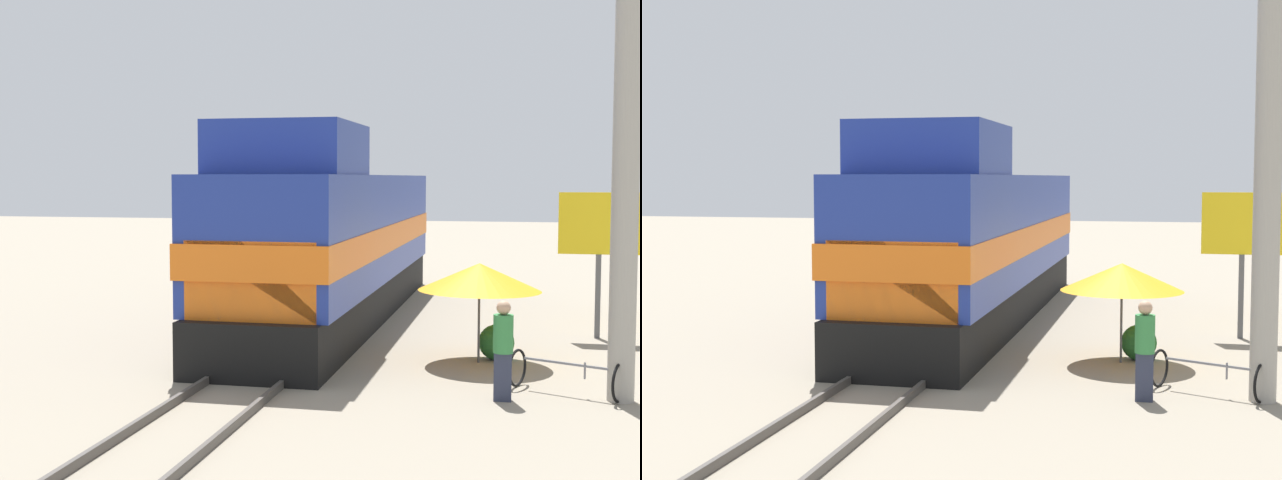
% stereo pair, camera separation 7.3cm
% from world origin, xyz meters
% --- Properties ---
extents(ground_plane, '(120.00, 120.00, 0.00)m').
position_xyz_m(ground_plane, '(0.00, 0.00, 0.00)').
color(ground_plane, gray).
extents(rail_near, '(0.08, 30.21, 0.15)m').
position_xyz_m(rail_near, '(-0.72, 0.00, 0.07)').
color(rail_near, '#4C4742').
rests_on(rail_near, ground_plane).
extents(rail_far, '(0.08, 30.21, 0.15)m').
position_xyz_m(rail_far, '(0.72, 0.00, 0.07)').
color(rail_far, '#4C4742').
rests_on(rail_far, ground_plane).
extents(locomotive, '(3.07, 16.47, 5.00)m').
position_xyz_m(locomotive, '(0.00, 4.81, 2.12)').
color(locomotive, black).
rests_on(locomotive, ground_plane).
extents(utility_pole, '(1.80, 0.45, 11.08)m').
position_xyz_m(utility_pole, '(6.63, -2.49, 5.59)').
color(utility_pole, '#9E998E').
rests_on(utility_pole, ground_plane).
extents(vendor_umbrella, '(2.53, 2.53, 2.07)m').
position_xyz_m(vendor_umbrella, '(4.08, 0.18, 1.79)').
color(vendor_umbrella, '#4C4C4C').
rests_on(vendor_umbrella, ground_plane).
extents(billboard_sign, '(1.88, 0.12, 3.48)m').
position_xyz_m(billboard_sign, '(6.69, 3.69, 2.54)').
color(billboard_sign, '#595959').
rests_on(billboard_sign, ground_plane).
extents(shrub_cluster, '(0.75, 0.75, 0.75)m').
position_xyz_m(shrub_cluster, '(4.43, 0.54, 0.37)').
color(shrub_cluster, '#236028').
rests_on(shrub_cluster, ground_plane).
extents(person_bystander, '(0.34, 0.34, 1.74)m').
position_xyz_m(person_bystander, '(4.65, -2.93, 0.94)').
color(person_bystander, '#2D3347').
rests_on(person_bystander, ground_plane).
extents(bicycle, '(2.05, 1.46, 0.70)m').
position_xyz_m(bicycle, '(5.74, -2.23, 0.36)').
color(bicycle, black).
rests_on(bicycle, ground_plane).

